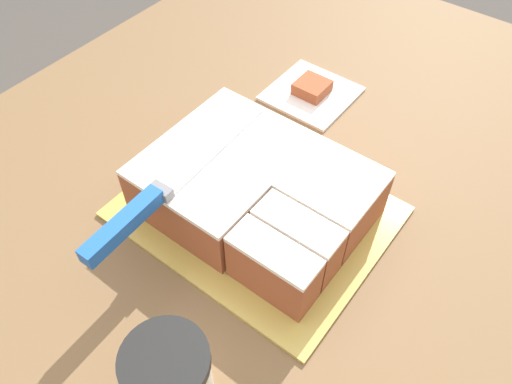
% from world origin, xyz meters
% --- Properties ---
extents(ground_plane, '(8.00, 8.00, 0.00)m').
position_xyz_m(ground_plane, '(0.00, 0.00, 0.00)').
color(ground_plane, '#4C4742').
extents(countertop, '(1.40, 1.10, 0.90)m').
position_xyz_m(countertop, '(0.00, 0.00, 0.45)').
color(countertop, brown).
rests_on(countertop, ground_plane).
extents(cake_board, '(0.30, 0.38, 0.01)m').
position_xyz_m(cake_board, '(-0.06, -0.01, 0.90)').
color(cake_board, gold).
rests_on(cake_board, countertop).
extents(cake, '(0.23, 0.31, 0.09)m').
position_xyz_m(cake, '(-0.06, -0.01, 0.95)').
color(cake, '#994C2D').
rests_on(cake, cake_board).
extents(knife, '(0.35, 0.04, 0.02)m').
position_xyz_m(knife, '(-0.20, 0.07, 1.00)').
color(knife, silver).
rests_on(knife, cake).
extents(coffee_cup, '(0.09, 0.09, 0.12)m').
position_xyz_m(coffee_cup, '(-0.34, -0.10, 0.96)').
color(coffee_cup, beige).
rests_on(coffee_cup, countertop).
extents(paper_napkin, '(0.15, 0.15, 0.01)m').
position_xyz_m(paper_napkin, '(0.23, 0.08, 0.90)').
color(paper_napkin, white).
rests_on(paper_napkin, countertop).
extents(brownie, '(0.06, 0.06, 0.02)m').
position_xyz_m(brownie, '(0.23, 0.08, 0.92)').
color(brownie, '#994C2D').
rests_on(brownie, paper_napkin).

